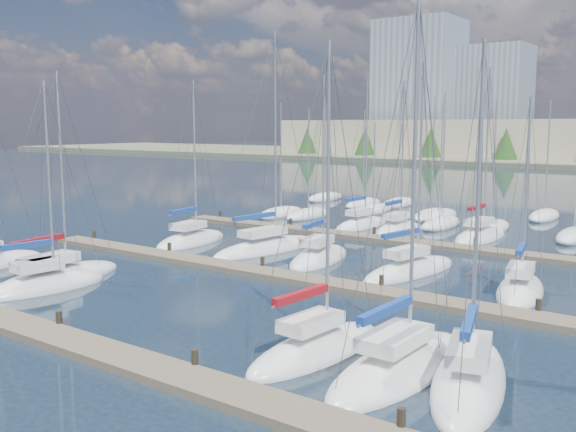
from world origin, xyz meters
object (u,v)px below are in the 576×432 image
Objects in this scene: sailboat_e at (400,366)px; sailboat_o at (398,230)px; sailboat_l at (520,290)px; sailboat_h at (191,240)px; sailboat_c at (44,286)px; sailboat_j at (319,258)px; sailboat_i at (267,248)px; sailboat_n at (361,225)px; sailboat_d at (317,349)px; sailboat_k at (410,270)px; sailboat_p at (480,236)px; sailboat_b at (56,279)px; sailboat_f at (469,379)px.

sailboat_o is at bearing 117.90° from sailboat_e.
sailboat_h reaches higher than sailboat_l.
sailboat_j is (7.85, 14.77, 0.00)m from sailboat_c.
sailboat_i is (-4.83, 0.77, 0.01)m from sailboat_j.
sailboat_n is 3.69m from sailboat_o.
sailboat_d is 0.96× the size of sailboat_o.
sailboat_k is 15.60m from sailboat_e.
sailboat_d is at bearing 8.17° from sailboat_c.
sailboat_h is (-6.58, -13.93, -0.02)m from sailboat_n.
sailboat_p is (6.52, 1.02, -0.01)m from sailboat_o.
sailboat_d is 1.15× the size of sailboat_l.
sailboat_h is at bearing 170.63° from sailboat_j.
sailboat_n is 1.08× the size of sailboat_b.
sailboat_e is at bearing 9.37° from sailboat_d.
sailboat_e reaches higher than sailboat_d.
sailboat_e is 32.68m from sailboat_n.
sailboat_e is 1.09× the size of sailboat_h.
sailboat_p is 0.88× the size of sailboat_i.
sailboat_n is 10.20m from sailboat_p.
sailboat_i reaches higher than sailboat_c.
sailboat_p is 22.17m from sailboat_h.
sailboat_h is (-17.54, -0.45, -0.01)m from sailboat_k.
sailboat_e reaches higher than sailboat_b.
sailboat_i is (-3.88, -12.44, -0.00)m from sailboat_o.
sailboat_n reaches higher than sailboat_l.
sailboat_d reaches higher than sailboat_b.
sailboat_k is at bearing 106.33° from sailboat_f.
sailboat_e is at bearing -58.81° from sailboat_j.
sailboat_n is (-10.97, 13.48, 0.01)m from sailboat_k.
sailboat_o is 1.03× the size of sailboat_j.
sailboat_k is at bearing -47.92° from sailboat_n.
sailboat_n reaches higher than sailboat_h.
sailboat_j is at bearing -87.42° from sailboat_o.
sailboat_c is 0.95× the size of sailboat_b.
sailboat_l is at bearing 90.03° from sailboat_e.
sailboat_k is 20.61m from sailboat_c.
sailboat_l is (20.83, 14.01, -0.00)m from sailboat_c.
sailboat_l is 24.18m from sailboat_h.
sailboat_o is (-13.93, 13.97, 0.01)m from sailboat_l.
sailboat_j is (-6.35, -0.17, -0.00)m from sailboat_k.
sailboat_c is at bearing -93.30° from sailboat_i.
sailboat_j is at bearing 133.35° from sailboat_e.
sailboat_i is at bearing 163.87° from sailboat_l.
sailboat_f is (2.42, 0.34, -0.00)m from sailboat_e.
sailboat_c is at bearing -85.13° from sailboat_h.
sailboat_f is at bearing -35.28° from sailboat_h.
sailboat_e reaches higher than sailboat_o.
sailboat_n is 1.23× the size of sailboat_l.
sailboat_o is at bearing 66.65° from sailboat_b.
sailboat_d is 3.37m from sailboat_e.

